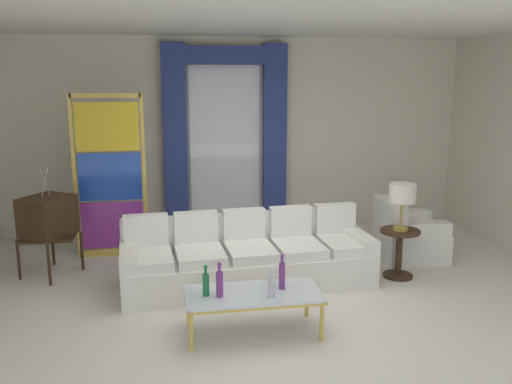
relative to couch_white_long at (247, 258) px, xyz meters
name	(u,v)px	position (x,y,z in m)	size (l,w,h in m)	color
ground_plane	(275,303)	(0.21, -0.66, -0.31)	(16.00, 16.00, 0.00)	silver
wall_rear	(237,135)	(0.21, 2.40, 1.19)	(8.00, 0.12, 3.00)	silver
ceiling_slab	(263,21)	(0.21, 0.14, 2.71)	(8.00, 7.60, 0.04)	white
curtained_window	(225,121)	(0.01, 2.23, 1.43)	(2.00, 0.17, 2.70)	white
couch_white_long	(247,258)	(0.00, 0.00, 0.00)	(2.97, 1.09, 0.86)	white
coffee_table	(253,296)	(-0.14, -1.29, 0.07)	(1.29, 0.61, 0.41)	silver
bottle_blue_decanter	(220,283)	(-0.46, -1.32, 0.24)	(0.07, 0.07, 0.34)	#753384
bottle_crystal_tall	(282,274)	(0.15, -1.24, 0.25)	(0.06, 0.06, 0.35)	#753384
bottle_amber_squat	(206,283)	(-0.58, -1.28, 0.22)	(0.06, 0.06, 0.30)	#196B3D
bottle_ruby_flask	(271,286)	(0.01, -1.41, 0.21)	(0.06, 0.06, 0.28)	silver
vintage_tv	(48,218)	(-2.35, 0.65, 0.42)	(0.74, 0.77, 1.35)	#382314
armchair_white	(407,237)	(2.26, 0.51, -0.02)	(0.87, 0.87, 0.80)	white
stained_glass_divider	(110,180)	(-1.65, 1.28, 0.75)	(0.95, 0.05, 2.20)	gold
peacock_figurine	(153,248)	(-1.12, 0.84, -0.09)	(0.44, 0.60, 0.50)	beige
round_side_table	(399,249)	(1.86, -0.13, 0.05)	(0.48, 0.48, 0.59)	#382314
table_lamp_brass	(402,195)	(1.86, -0.13, 0.72)	(0.32, 0.32, 0.57)	#B29338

